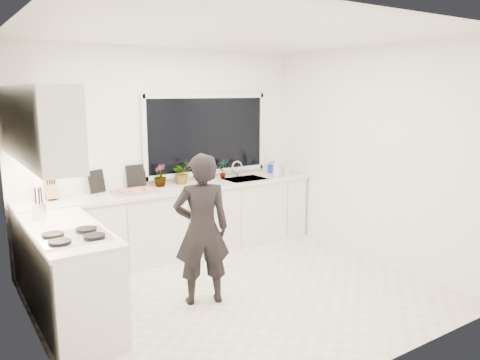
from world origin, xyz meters
TOP-DOWN VIEW (x-y plane):
  - floor at (0.00, 0.00)m, footprint 4.00×3.50m
  - wall_back at (0.00, 1.76)m, footprint 4.00×0.02m
  - wall_left at (-2.01, 0.00)m, footprint 0.02×3.50m
  - wall_right at (2.01, 0.00)m, footprint 0.02×3.50m
  - ceiling at (0.00, 0.00)m, footprint 4.00×3.50m
  - window at (0.60, 1.73)m, footprint 1.80×0.02m
  - base_cabinets_back at (0.00, 1.45)m, footprint 3.92×0.58m
  - base_cabinets_left at (-1.67, 0.35)m, footprint 0.58×1.60m
  - countertop_back at (0.00, 1.44)m, footprint 3.94×0.62m
  - countertop_left at (-1.67, 0.35)m, footprint 0.62×1.60m
  - upper_cabinets at (-1.79, 0.70)m, footprint 0.34×2.10m
  - sink at (1.05, 1.45)m, footprint 0.58×0.42m
  - faucet at (1.05, 1.65)m, footprint 0.03×0.03m
  - stovetop at (-1.69, -0.00)m, footprint 0.56×0.48m
  - person at (-0.43, 0.04)m, footprint 0.66×0.53m
  - pizza_tray at (-0.61, 1.42)m, footprint 0.52×0.39m
  - pizza at (-0.61, 1.42)m, footprint 0.47×0.35m
  - watering_can at (1.66, 1.61)m, footprint 0.15×0.15m
  - paper_towel_roll at (-1.66, 1.55)m, footprint 0.14×0.14m
  - knife_block at (-1.53, 1.59)m, footprint 0.14×0.11m
  - utensil_crock at (-1.80, 0.80)m, footprint 0.15×0.15m
  - picture_frame_large at (-0.98, 1.69)m, footprint 0.21×0.10m
  - picture_frame_small at (-0.47, 1.69)m, footprint 0.25×0.03m
  - herb_plants at (0.20, 1.61)m, footprint 1.14×0.27m
  - soap_bottles at (1.54, 1.30)m, footprint 0.28×0.13m

SIDE VIEW (x-z plane):
  - floor at x=0.00m, z-range -0.02..0.00m
  - base_cabinets_back at x=0.00m, z-range 0.00..0.88m
  - base_cabinets_left at x=-1.67m, z-range 0.00..0.88m
  - person at x=-0.43m, z-range 0.00..1.55m
  - sink at x=1.05m, z-range 0.80..0.94m
  - countertop_back at x=0.00m, z-range 0.88..0.92m
  - countertop_left at x=-1.67m, z-range 0.88..0.92m
  - stovetop at x=-1.69m, z-range 0.92..0.95m
  - pizza_tray at x=-0.61m, z-range 0.92..0.95m
  - pizza at x=-0.61m, z-range 0.95..0.96m
  - watering_can at x=1.66m, z-range 0.92..1.05m
  - utensil_crock at x=-1.80m, z-range 0.92..1.08m
  - faucet at x=1.05m, z-range 0.92..1.14m
  - knife_block at x=-1.53m, z-range 0.92..1.14m
  - soap_bottles at x=1.54m, z-range 0.91..1.19m
  - paper_towel_roll at x=-1.66m, z-range 0.92..1.18m
  - picture_frame_large at x=-0.98m, z-range 0.92..1.20m
  - picture_frame_small at x=-0.47m, z-range 0.92..1.22m
  - herb_plants at x=0.20m, z-range 0.92..1.23m
  - wall_back at x=0.00m, z-range 0.00..2.70m
  - wall_left at x=-2.01m, z-range 0.00..2.70m
  - wall_right at x=2.01m, z-range 0.00..2.70m
  - window at x=0.60m, z-range 1.05..2.05m
  - upper_cabinets at x=-1.79m, z-range 1.50..2.20m
  - ceiling at x=0.00m, z-range 2.70..2.72m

